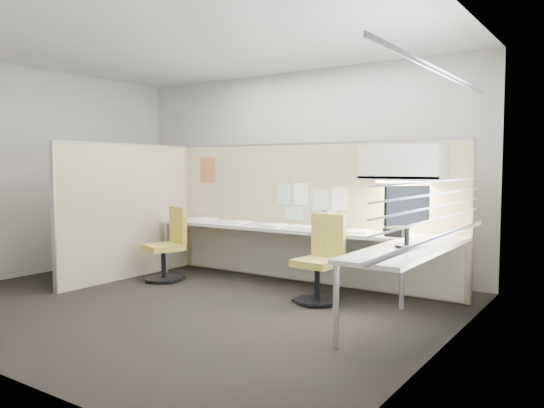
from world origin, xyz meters
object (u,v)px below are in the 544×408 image
Objects in this scene: desk at (313,241)px; chair_right at (321,262)px; monitor at (407,212)px; phone at (396,231)px; chair_left at (168,247)px.

chair_right is at bearing -48.02° from desk.
monitor is 2.56× the size of phone.
chair_left is 2.17m from chair_right.
monitor reaches higher than chair_right.
desk is 1.00m from phone.
chair_left is at bearing -166.15° from desk.
monitor is (1.37, -0.67, 0.45)m from desk.
chair_left is 3.31m from monitor.
desk is 4.27× the size of chair_right.
chair_right is at bearing 25.19° from chair_left.
phone is (-0.38, 0.72, -0.27)m from monitor.
desk is 0.46m from chair_right.
desk is at bearing 35.20° from chair_left.
monitor is at bearing -58.49° from phone.
monitor reaches higher than phone.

